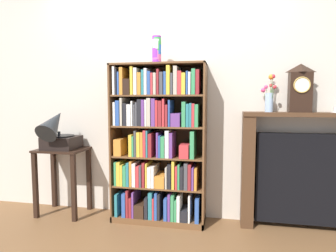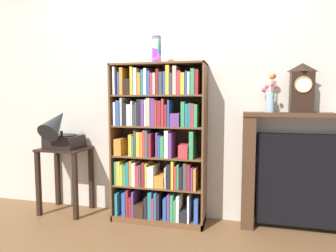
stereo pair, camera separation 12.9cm
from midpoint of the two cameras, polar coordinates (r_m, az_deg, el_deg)
name	(u,v)px [view 1 (the left image)]	position (r m, az deg, el deg)	size (l,w,h in m)	color
ground_plane	(158,223)	(3.17, -3.27, -18.58)	(8.29, 6.40, 0.02)	brown
wall_back	(179,97)	(3.12, 1.05, 5.81)	(5.29, 0.08, 2.60)	beige
bookshelf	(158,146)	(2.99, -3.31, -3.98)	(0.96, 0.34, 1.63)	brown
cup_stack	(157,50)	(2.95, -3.53, 14.76)	(0.09, 0.09, 0.26)	purple
side_table_left	(63,167)	(3.45, -21.06, -7.64)	(0.51, 0.40, 0.73)	black
gramophone	(58,132)	(3.33, -21.97, -1.16)	(0.35, 0.51, 0.49)	black
fireplace_mantel	(306,173)	(3.11, 24.40, -8.40)	(1.21, 0.22, 1.15)	#472D1C
mantel_clock	(300,88)	(2.99, 23.46, 6.87)	(0.20, 0.14, 0.45)	black
flower_vase	(269,96)	(2.95, 18.16, 5.56)	(0.14, 0.15, 0.36)	#99B2D1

